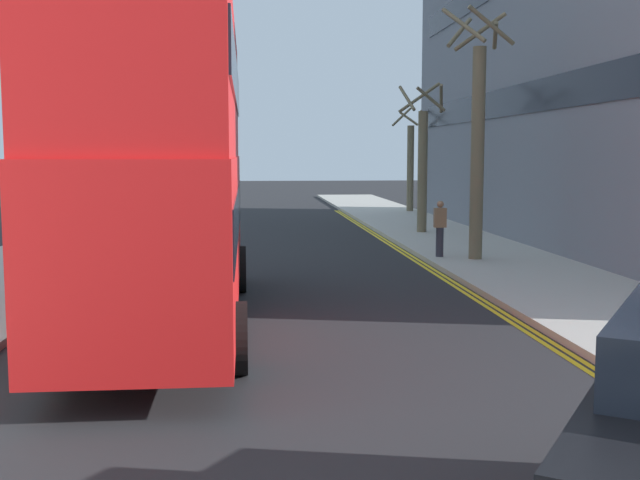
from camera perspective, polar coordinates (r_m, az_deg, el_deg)
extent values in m
cube|color=#ADA89E|center=(18.45, 17.39, -3.46)|extent=(4.00, 80.00, 0.14)
cube|color=yellow|center=(15.89, 13.16, -5.12)|extent=(0.10, 56.00, 0.01)
cube|color=yellow|center=(15.84, 12.61, -5.14)|extent=(0.10, 56.00, 0.01)
cube|color=red|center=(14.34, -11.00, 0.73)|extent=(2.54, 10.81, 2.60)
cube|color=red|center=(14.32, -11.22, 10.94)|extent=(2.49, 10.59, 2.50)
cube|color=black|center=(14.31, -11.03, 1.93)|extent=(2.57, 10.38, 0.84)
cube|color=black|center=(14.33, -11.23, 11.33)|extent=(2.55, 10.16, 0.80)
cube|color=yellow|center=(19.64, -9.61, 6.75)|extent=(2.00, 0.07, 0.44)
cube|color=maroon|center=(14.49, -11.33, 16.06)|extent=(2.28, 9.73, 0.10)
cylinder|color=black|center=(17.94, -13.89, -2.17)|extent=(0.30, 1.04, 1.04)
cylinder|color=black|center=(17.75, -5.88, -2.11)|extent=(0.30, 1.04, 1.04)
cylinder|color=black|center=(11.47, -18.74, -7.06)|extent=(0.30, 1.04, 1.04)
cylinder|color=black|center=(11.16, -6.05, -7.12)|extent=(0.30, 1.04, 1.04)
cylinder|color=black|center=(7.73, 21.94, -15.10)|extent=(0.56, 0.69, 0.68)
cylinder|color=#2D2D38|center=(22.90, 8.69, -0.15)|extent=(0.22, 0.22, 0.85)
cube|color=#8C6647|center=(22.84, 8.72, 1.61)|extent=(0.34, 0.22, 0.56)
sphere|color=#9E7051|center=(22.81, 8.73, 2.59)|extent=(0.20, 0.20, 0.20)
cylinder|color=#6B6047|center=(30.00, 7.45, 4.92)|extent=(0.36, 0.36, 4.55)
cylinder|color=#6B6047|center=(30.04, 8.80, 10.12)|extent=(0.47, 1.34, 1.00)
cylinder|color=#6B6047|center=(30.84, 7.23, 10.22)|extent=(1.63, 0.15, 1.19)
cylinder|color=#6B6047|center=(29.78, 6.34, 10.21)|extent=(0.41, 1.38, 1.02)
cylinder|color=#6B6047|center=(29.54, 8.06, 10.10)|extent=(1.20, 0.43, 0.90)
cylinder|color=#6B6047|center=(41.12, 6.58, 5.19)|extent=(0.35, 0.35, 4.41)
cylinder|color=#6B6047|center=(41.16, 7.35, 8.75)|extent=(0.34, 1.08, 0.81)
cylinder|color=#6B6047|center=(41.62, 5.95, 8.89)|extent=(1.20, 0.88, 1.01)
cylinder|color=#6B6047|center=(40.69, 6.48, 8.75)|extent=(0.96, 0.53, 0.75)
cylinder|color=#6B6047|center=(22.49, 11.36, 6.13)|extent=(0.37, 0.37, 5.90)
cylinder|color=#6B6047|center=(22.73, 12.61, 14.30)|extent=(0.35, 0.88, 0.66)
cylinder|color=#6B6047|center=(23.45, 11.54, 14.59)|extent=(1.44, 0.53, 1.08)
cylinder|color=#6B6047|center=(23.02, 10.10, 14.63)|extent=(0.98, 1.04, 0.97)
cylinder|color=#6B6047|center=(22.18, 10.39, 15.12)|extent=(0.98, 1.27, 1.09)
cylinder|color=#6B6047|center=(22.15, 12.34, 15.00)|extent=(1.39, 0.34, 1.02)
cube|color=black|center=(28.15, 13.68, 9.78)|extent=(0.04, 24.64, 1.00)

